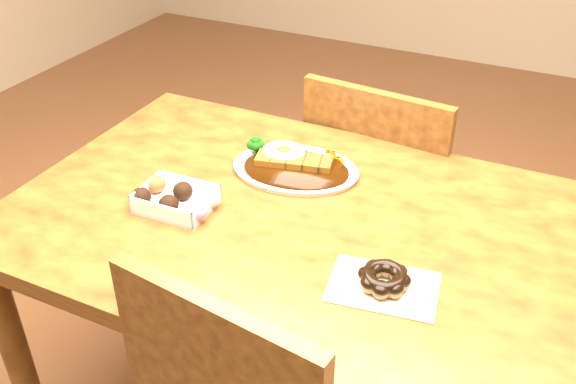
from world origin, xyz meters
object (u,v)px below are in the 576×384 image
at_px(katsu_curry_plate, 294,165).
at_px(donut_box, 176,198).
at_px(pon_de_ring, 384,279).
at_px(table, 295,253).
at_px(chair_far, 385,200).

bearing_deg(katsu_curry_plate, donut_box, -123.58).
bearing_deg(pon_de_ring, katsu_curry_plate, 136.81).
height_order(table, katsu_curry_plate, katsu_curry_plate).
bearing_deg(chair_far, donut_box, 70.78).
relative_size(chair_far, katsu_curry_plate, 2.74).
relative_size(chair_far, pon_de_ring, 4.12).
distance_m(table, chair_far, 0.56).
bearing_deg(chair_far, table, 91.00).
bearing_deg(table, chair_far, 85.66).
bearing_deg(pon_de_ring, chair_far, 106.25).
bearing_deg(pon_de_ring, donut_box, 173.44).
height_order(katsu_curry_plate, donut_box, katsu_curry_plate).
bearing_deg(table, pon_de_ring, -29.96).
relative_size(table, pon_de_ring, 5.69).
xyz_separation_m(chair_far, katsu_curry_plate, (-0.12, -0.37, 0.29)).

